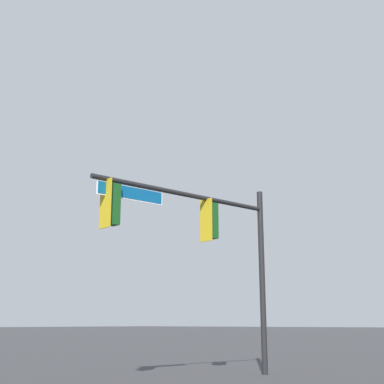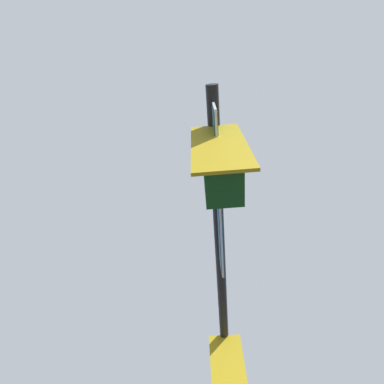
% 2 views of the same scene
% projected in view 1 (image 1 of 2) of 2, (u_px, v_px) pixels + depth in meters
% --- Properties ---
extents(signal_pole_near, '(6.47, 1.39, 5.87)m').
position_uv_depth(signal_pole_near, '(198.00, 230.00, 15.93)').
color(signal_pole_near, black).
rests_on(signal_pole_near, ground_plane).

